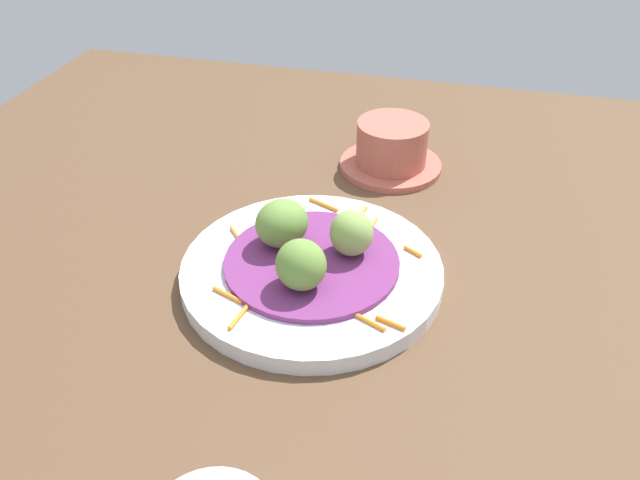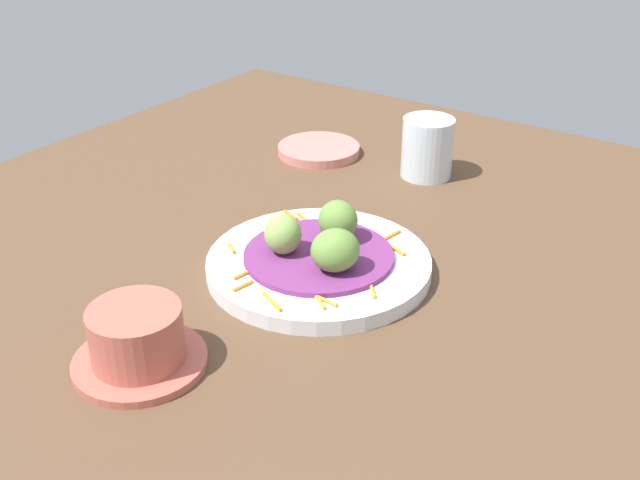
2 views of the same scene
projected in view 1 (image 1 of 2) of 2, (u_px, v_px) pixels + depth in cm
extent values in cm
cube|color=brown|center=(313.00, 309.00, 59.69)|extent=(110.00, 110.00, 2.00)
cylinder|color=silver|center=(312.00, 272.00, 61.16)|extent=(24.72, 24.72, 1.73)
cylinder|color=#702D6B|center=(312.00, 262.00, 60.48)|extent=(16.49, 16.49, 0.58)
cylinder|color=orange|center=(236.00, 234.00, 64.34)|extent=(2.04, 2.23, 0.40)
cylinder|color=orange|center=(284.00, 215.00, 67.10)|extent=(3.26, 2.40, 0.40)
cylinder|color=orange|center=(373.00, 224.00, 65.80)|extent=(0.80, 2.18, 0.40)
cylinder|color=orange|center=(240.00, 315.00, 54.67)|extent=(1.00, 3.59, 0.40)
cylinder|color=orange|center=(279.00, 216.00, 66.99)|extent=(3.45, 0.64, 0.40)
cylinder|color=orange|center=(413.00, 251.00, 61.97)|extent=(1.99, 1.44, 0.40)
cylinder|color=orange|center=(228.00, 295.00, 56.79)|extent=(3.29, 1.59, 0.40)
cylinder|color=orange|center=(362.00, 213.00, 67.35)|extent=(0.87, 2.57, 0.40)
cylinder|color=orange|center=(324.00, 205.00, 68.73)|extent=(3.58, 1.86, 0.40)
cylinder|color=orange|center=(391.00, 323.00, 53.89)|extent=(2.71, 1.24, 0.40)
cylinder|color=orange|center=(369.00, 321.00, 54.04)|extent=(3.17, 1.72, 0.40)
ellipsoid|color=olive|center=(301.00, 265.00, 55.87)|extent=(5.71, 5.60, 4.68)
ellipsoid|color=#84A851|center=(351.00, 233.00, 59.91)|extent=(5.76, 5.76, 4.50)
ellipsoid|color=olive|center=(282.00, 223.00, 61.09)|extent=(6.88, 6.99, 4.63)
cylinder|color=#B75B4C|center=(390.00, 165.00, 78.76)|extent=(12.32, 12.32, 0.80)
cylinder|color=#B75B4C|center=(392.00, 143.00, 76.99)|extent=(8.49, 8.49, 5.23)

